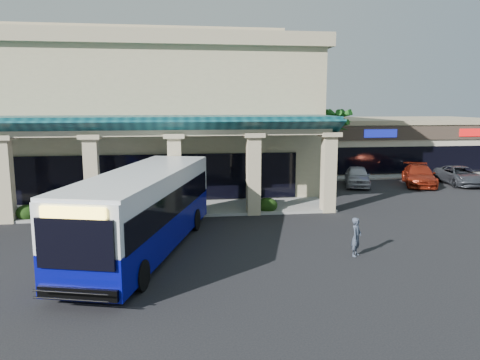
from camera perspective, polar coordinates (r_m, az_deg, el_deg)
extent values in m
plane|color=black|center=(22.19, 0.10, -7.43)|extent=(110.00, 110.00, 0.00)
imported|color=#394253|center=(20.47, 13.99, -6.75)|extent=(0.69, 0.72, 1.66)
imported|color=#B0AEB9|center=(37.60, 14.11, 0.45)|extent=(3.21, 4.92, 1.56)
imported|color=maroon|center=(39.45, 20.99, 0.53)|extent=(4.02, 5.87, 1.58)
imported|color=#3F434B|center=(41.11, 25.24, 0.50)|extent=(3.03, 5.49, 1.45)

